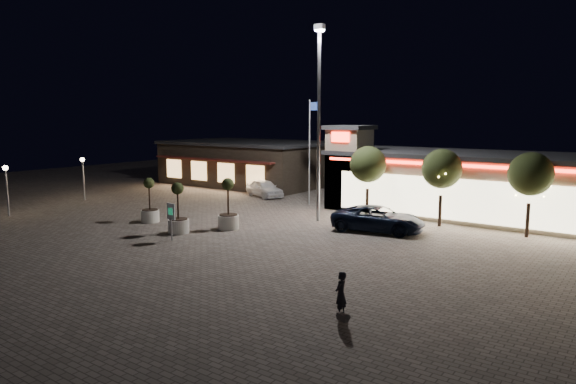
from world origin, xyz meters
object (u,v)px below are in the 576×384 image
Objects in this scene: pickup_truck at (378,219)px; planter_left at (150,208)px; pedestrian at (341,294)px; planter_mid at (178,218)px; valet_sign at (171,215)px; white_sedan at (264,188)px.

planter_left is at bearing 104.30° from pickup_truck.
pedestrian is (4.77, -12.61, 0.02)m from pickup_truck.
valet_sign is at bearing -53.80° from planter_mid.
pedestrian is at bearing -170.00° from pickup_truck.
planter_left reaches higher than white_sedan.
pedestrian reaches higher than white_sedan.
planter_mid is at bearing -16.00° from planter_left.
planter_left is 4.06m from planter_mid.
planter_left is 5.67m from valet_sign.
planter_mid is (3.91, -1.12, 0.04)m from planter_left.
valet_sign reaches higher than pedestrian.
pedestrian reaches higher than pickup_truck.
pickup_truck is 1.81× the size of planter_mid.
planter_mid is at bearing -138.73° from white_sedan.
planter_left reaches higher than pedestrian.
white_sedan is 14.48m from planter_mid.
planter_mid is at bearing 117.49° from pickup_truck.
white_sedan is 1.50× the size of planter_left.
white_sedan is at bearing -138.62° from pedestrian.
pickup_truck is at bearing 25.03° from planter_left.
pickup_truck is 1.89× the size of planter_left.
planter_left is (-13.09, -6.11, 0.13)m from pickup_truck.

